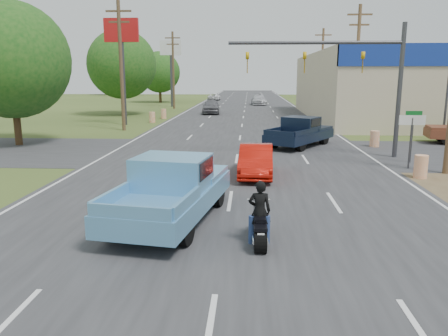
# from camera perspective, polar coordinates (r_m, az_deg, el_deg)

# --- Properties ---
(ground) EXTENTS (200.00, 200.00, 0.00)m
(ground) POSITION_cam_1_polar(r_m,az_deg,el_deg) (8.00, -1.92, -20.55)
(ground) COLOR #36481C
(ground) RESTS_ON ground
(main_road) EXTENTS (15.00, 180.00, 0.02)m
(main_road) POSITION_cam_1_polar(r_m,az_deg,el_deg) (46.92, 2.54, 6.65)
(main_road) COLOR #2D2D30
(main_road) RESTS_ON ground
(cross_road) EXTENTS (120.00, 10.00, 0.02)m
(cross_road) POSITION_cam_1_polar(r_m,az_deg,el_deg) (25.10, 1.81, 2.06)
(cross_road) COLOR #2D2D30
(cross_road) RESTS_ON ground
(utility_pole_2) EXTENTS (2.00, 0.28, 10.00)m
(utility_pole_2) POSITION_cam_1_polar(r_m,az_deg,el_deg) (38.76, 16.97, 12.91)
(utility_pole_2) COLOR #4C3823
(utility_pole_2) RESTS_ON ground
(utility_pole_3) EXTENTS (2.00, 0.28, 10.00)m
(utility_pole_3) POSITION_cam_1_polar(r_m,az_deg,el_deg) (56.43, 12.66, 12.66)
(utility_pole_3) COLOR #4C3823
(utility_pole_3) RESTS_ON ground
(utility_pole_5) EXTENTS (2.00, 0.28, 10.00)m
(utility_pole_5) POSITION_cam_1_polar(r_m,az_deg,el_deg) (36.19, -13.32, 13.21)
(utility_pole_5) COLOR #4C3823
(utility_pole_5) RESTS_ON ground
(utility_pole_6) EXTENTS (2.00, 0.28, 10.00)m
(utility_pole_6) POSITION_cam_1_polar(r_m,az_deg,el_deg) (59.60, -6.64, 12.80)
(utility_pole_6) COLOR #4C3823
(utility_pole_6) RESTS_ON ground
(tree_0) EXTENTS (7.14, 7.14, 8.84)m
(tree_0) POSITION_cam_1_polar(r_m,az_deg,el_deg) (30.49, -26.05, 12.55)
(tree_0) COLOR #422D19
(tree_0) RESTS_ON ground
(tree_1) EXTENTS (7.56, 7.56, 9.36)m
(tree_1) POSITION_cam_1_polar(r_m,az_deg,el_deg) (50.75, -13.21, 13.04)
(tree_1) COLOR #422D19
(tree_1) RESTS_ON ground
(tree_2) EXTENTS (6.72, 6.72, 8.32)m
(tree_2) POSITION_cam_1_polar(r_m,az_deg,el_deg) (74.23, -8.41, 12.28)
(tree_2) COLOR #422D19
(tree_2) RESTS_ON ground
(tree_5) EXTENTS (7.98, 7.98, 9.88)m
(tree_5) POSITION_cam_1_polar(r_m,az_deg,el_deg) (105.89, 19.87, 12.07)
(tree_5) COLOR #422D19
(tree_5) RESTS_ON ground
(tree_6) EXTENTS (8.82, 8.82, 10.92)m
(tree_6) POSITION_cam_1_polar(r_m,az_deg,el_deg) (106.26, -13.79, 12.76)
(tree_6) COLOR #422D19
(tree_6) RESTS_ON ground
(barrel_0) EXTENTS (0.56, 0.56, 1.00)m
(barrel_0) POSITION_cam_1_polar(r_m,az_deg,el_deg) (20.47, 24.32, 0.15)
(barrel_0) COLOR orange
(barrel_0) RESTS_ON ground
(barrel_1) EXTENTS (0.56, 0.56, 1.00)m
(barrel_1) POSITION_cam_1_polar(r_m,az_deg,el_deg) (28.56, 19.09, 3.61)
(barrel_1) COLOR orange
(barrel_1) RESTS_ON ground
(barrel_2) EXTENTS (0.56, 0.56, 1.00)m
(barrel_2) POSITION_cam_1_polar(r_m,az_deg,el_deg) (41.91, -9.36, 6.55)
(barrel_2) COLOR orange
(barrel_2) RESTS_ON ground
(barrel_3) EXTENTS (0.56, 0.56, 1.00)m
(barrel_3) POSITION_cam_1_polar(r_m,az_deg,el_deg) (45.75, -7.90, 7.03)
(barrel_3) COLOR orange
(barrel_3) RESTS_ON ground
(pole_sign_left_near) EXTENTS (3.00, 0.35, 9.20)m
(pole_sign_left_near) POSITION_cam_1_polar(r_m,az_deg,el_deg) (40.40, -13.20, 15.68)
(pole_sign_left_near) COLOR #3F3F44
(pole_sign_left_near) RESTS_ON ground
(pole_sign_left_far) EXTENTS (3.00, 0.35, 9.20)m
(pole_sign_left_far) POSITION_cam_1_polar(r_m,az_deg,el_deg) (63.77, -6.97, 14.40)
(pole_sign_left_far) COLOR #3F3F44
(pole_sign_left_far) RESTS_ON ground
(lane_sign) EXTENTS (1.20, 0.08, 2.52)m
(lane_sign) POSITION_cam_1_polar(r_m,az_deg,el_deg) (22.19, 23.30, 4.74)
(lane_sign) COLOR #3F3F44
(lane_sign) RESTS_ON ground
(street_name_sign) EXTENTS (0.80, 0.08, 2.61)m
(street_name_sign) POSITION_cam_1_polar(r_m,az_deg,el_deg) (23.83, 23.39, 4.45)
(street_name_sign) COLOR #3F3F44
(street_name_sign) RESTS_ON ground
(signal_mast) EXTENTS (9.12, 0.40, 7.00)m
(signal_mast) POSITION_cam_1_polar(r_m,az_deg,el_deg) (24.29, 16.03, 12.65)
(signal_mast) COLOR #3F3F44
(signal_mast) RESTS_ON ground
(red_convertible) EXTENTS (1.54, 4.12, 1.35)m
(red_convertible) POSITION_cam_1_polar(r_m,az_deg,el_deg) (19.09, 4.18, 0.93)
(red_convertible) COLOR #BB1208
(red_convertible) RESTS_ON ground
(motorcycle) EXTENTS (0.63, 2.03, 1.03)m
(motorcycle) POSITION_cam_1_polar(r_m,az_deg,el_deg) (11.40, 4.64, -7.80)
(motorcycle) COLOR black
(motorcycle) RESTS_ON ground
(rider) EXTENTS (0.59, 0.40, 1.60)m
(rider) POSITION_cam_1_polar(r_m,az_deg,el_deg) (11.33, 4.66, -6.10)
(rider) COLOR black
(rider) RESTS_ON ground
(blue_pickup) EXTENTS (3.24, 6.24, 1.97)m
(blue_pickup) POSITION_cam_1_polar(r_m,az_deg,el_deg) (13.25, -6.68, -2.59)
(blue_pickup) COLOR black
(blue_pickup) RESTS_ON ground
(navy_pickup) EXTENTS (4.80, 5.82, 1.84)m
(navy_pickup) POSITION_cam_1_polar(r_m,az_deg,el_deg) (27.64, 10.02, 4.73)
(navy_pickup) COLOR black
(navy_pickup) RESTS_ON ground
(distant_car_grey) EXTENTS (2.25, 4.96, 1.65)m
(distant_car_grey) POSITION_cam_1_polar(r_m,az_deg,el_deg) (51.24, -1.70, 8.01)
(distant_car_grey) COLOR slate
(distant_car_grey) RESTS_ON ground
(distant_car_silver) EXTENTS (2.45, 5.43, 1.55)m
(distant_car_silver) POSITION_cam_1_polar(r_m,az_deg,el_deg) (67.83, 4.57, 8.88)
(distant_car_silver) COLOR silver
(distant_car_silver) RESTS_ON ground
(distant_car_white) EXTENTS (2.22, 4.49, 1.22)m
(distant_car_white) POSITION_cam_1_polar(r_m,az_deg,el_deg) (79.99, -1.27, 9.26)
(distant_car_white) COLOR white
(distant_car_white) RESTS_ON ground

